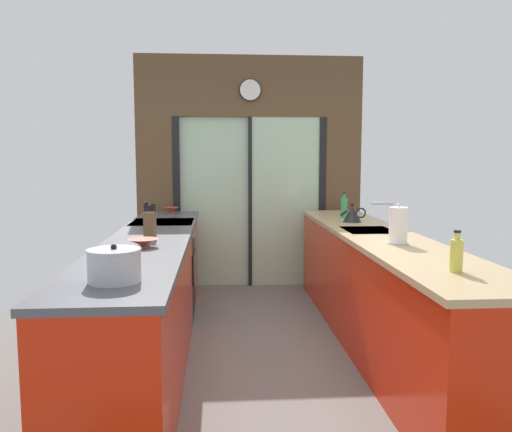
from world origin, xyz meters
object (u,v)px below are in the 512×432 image
(soap_bottle_far, at_px, (344,207))
(oven_range, at_px, (164,269))
(paper_towel_roll, at_px, (398,226))
(knife_block, at_px, (150,225))
(mixing_bowl_far, at_px, (171,210))
(stock_pot, at_px, (114,265))
(kettle, at_px, (352,214))
(soap_bottle_near, at_px, (456,255))
(mixing_bowl_near, at_px, (143,243))

(soap_bottle_far, bearing_deg, oven_range, -174.88)
(soap_bottle_far, xyz_separation_m, paper_towel_roll, (-0.00, -1.58, 0.02))
(knife_block, height_order, soap_bottle_far, knife_block)
(mixing_bowl_far, xyz_separation_m, stock_pot, (0.00, -3.13, 0.05))
(oven_range, bearing_deg, mixing_bowl_far, 88.54)
(mixing_bowl_far, relative_size, knife_block, 0.57)
(mixing_bowl_far, xyz_separation_m, kettle, (1.78, -0.88, 0.04))
(oven_range, distance_m, stock_pot, 2.47)
(paper_towel_roll, bearing_deg, soap_bottle_near, -90.00)
(oven_range, relative_size, stock_pot, 3.48)
(oven_range, relative_size, knife_block, 3.25)
(knife_block, height_order, kettle, knife_block)
(mixing_bowl_near, height_order, soap_bottle_far, soap_bottle_far)
(mixing_bowl_far, height_order, kettle, kettle)
(kettle, bearing_deg, mixing_bowl_near, -144.53)
(oven_range, bearing_deg, soap_bottle_far, 5.12)
(mixing_bowl_near, xyz_separation_m, kettle, (1.78, 1.27, 0.05))
(knife_block, distance_m, soap_bottle_near, 2.18)
(paper_towel_roll, bearing_deg, kettle, 89.92)
(knife_block, bearing_deg, stock_pot, -90.00)
(stock_pot, xyz_separation_m, soap_bottle_near, (1.78, 0.09, 0.01))
(soap_bottle_near, bearing_deg, mixing_bowl_far, 120.35)
(soap_bottle_far, bearing_deg, kettle, -89.70)
(stock_pot, height_order, soap_bottle_near, soap_bottle_near)
(stock_pot, height_order, soap_bottle_far, soap_bottle_far)
(mixing_bowl_near, relative_size, soap_bottle_far, 0.81)
(knife_block, bearing_deg, oven_range, 91.00)
(mixing_bowl_near, bearing_deg, paper_towel_roll, 0.32)
(mixing_bowl_near, bearing_deg, kettle, 35.47)
(knife_block, bearing_deg, paper_towel_roll, -11.50)
(mixing_bowl_near, bearing_deg, soap_bottle_near, -26.56)
(oven_range, relative_size, mixing_bowl_near, 4.40)
(soap_bottle_near, bearing_deg, oven_range, 127.82)
(mixing_bowl_far, relative_size, kettle, 0.63)
(soap_bottle_near, bearing_deg, knife_block, 144.67)
(soap_bottle_near, height_order, paper_towel_roll, paper_towel_roll)
(oven_range, height_order, kettle, kettle)
(stock_pot, bearing_deg, soap_bottle_near, 2.96)
(soap_bottle_near, xyz_separation_m, paper_towel_roll, (-0.00, 0.90, 0.04))
(oven_range, relative_size, paper_towel_roll, 3.16)
(mixing_bowl_near, height_order, paper_towel_roll, paper_towel_roll)
(stock_pot, bearing_deg, mixing_bowl_near, 90.00)
(mixing_bowl_near, bearing_deg, soap_bottle_far, 41.74)
(knife_block, distance_m, paper_towel_roll, 1.82)
(kettle, bearing_deg, soap_bottle_far, 90.30)
(soap_bottle_near, bearing_deg, paper_towel_roll, 90.00)
(oven_range, bearing_deg, mixing_bowl_near, -89.26)
(mixing_bowl_far, xyz_separation_m, soap_bottle_far, (1.78, -0.56, 0.07))
(mixing_bowl_near, bearing_deg, knife_block, 90.01)
(paper_towel_roll, bearing_deg, mixing_bowl_near, -179.68)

